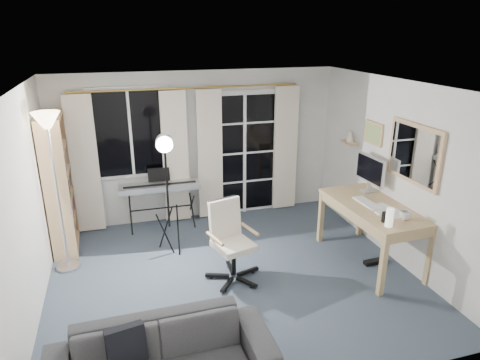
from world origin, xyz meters
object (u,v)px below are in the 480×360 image
at_px(bookshelf, 56,188).
at_px(studio_light, 165,158).
at_px(monitor, 370,170).
at_px(mug, 405,214).
at_px(desk, 373,212).
at_px(sofa, 161,352).
at_px(keyboard_piano, 160,188).
at_px(torchiere_lamp, 50,146).
at_px(office_chair, 229,233).

distance_m(bookshelf, studio_light, 1.66).
relative_size(bookshelf, monitor, 3.24).
bearing_deg(mug, bookshelf, 152.92).
relative_size(desk, mug, 11.63).
distance_m(studio_light, desk, 2.81).
height_order(mug, sofa, mug).
bearing_deg(mug, monitor, 84.22).
relative_size(bookshelf, keyboard_piano, 1.55).
relative_size(torchiere_lamp, studio_light, 1.18).
xyz_separation_m(torchiere_lamp, mug, (4.01, -1.47, -0.78)).
bearing_deg(sofa, studio_light, 79.84).
relative_size(office_chair, monitor, 1.70).
relative_size(torchiere_lamp, monitor, 3.49).
bearing_deg(bookshelf, mug, -29.19).
relative_size(torchiere_lamp, sofa, 1.06).
xyz_separation_m(studio_light, office_chair, (0.64, -0.77, -0.81)).
relative_size(monitor, sofa, 0.30).
bearing_deg(keyboard_piano, torchiere_lamp, -145.99).
relative_size(desk, sofa, 0.80).
height_order(studio_light, monitor, studio_light).
distance_m(bookshelf, office_chair, 2.54).
xyz_separation_m(bookshelf, sofa, (1.05, -3.01, -0.53)).
relative_size(keyboard_piano, office_chair, 1.23).
bearing_deg(desk, torchiere_lamp, 163.51).
bearing_deg(office_chair, bookshelf, 130.70).
bearing_deg(desk, keyboard_piano, 141.84).
bearing_deg(torchiere_lamp, studio_light, -0.18).
xyz_separation_m(bookshelf, monitor, (4.20, -1.15, 0.22)).
relative_size(torchiere_lamp, office_chair, 2.05).
bearing_deg(bookshelf, studio_light, -25.72).
height_order(keyboard_piano, sofa, keyboard_piano).
bearing_deg(bookshelf, torchiere_lamp, -83.72).
distance_m(torchiere_lamp, keyboard_piano, 1.88).
distance_m(torchiere_lamp, monitor, 4.17).
xyz_separation_m(studio_light, mug, (2.65, -1.46, -0.52)).
xyz_separation_m(bookshelf, mug, (4.10, -2.10, -0.02)).
bearing_deg(studio_light, monitor, -4.33).
height_order(studio_light, mug, studio_light).
height_order(office_chair, monitor, monitor).
bearing_deg(monitor, studio_light, 166.82).
distance_m(desk, sofa, 3.29).
xyz_separation_m(torchiere_lamp, desk, (3.91, -0.97, -0.95)).
distance_m(keyboard_piano, mug, 3.55).
relative_size(studio_light, monitor, 2.95).
xyz_separation_m(bookshelf, office_chair, (2.09, -1.41, -0.32)).
height_order(keyboard_piano, mug, mug).
xyz_separation_m(office_chair, mug, (2.01, -0.69, 0.30)).
height_order(office_chair, sofa, office_chair).
distance_m(keyboard_piano, desk, 3.16).
xyz_separation_m(mug, sofa, (-3.05, -0.91, -0.51)).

